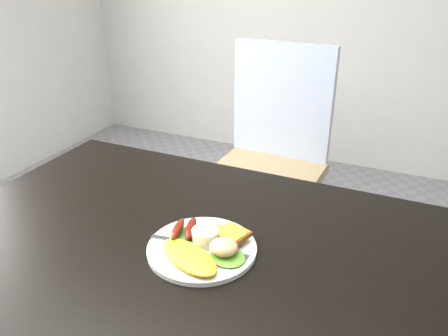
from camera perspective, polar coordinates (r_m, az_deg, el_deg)
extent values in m
cube|color=black|center=(1.05, -5.25, -9.86)|extent=(1.20, 0.80, 0.04)
cube|color=#9F875D|center=(1.98, 5.31, -1.12)|extent=(0.49, 0.49, 0.06)
imported|color=navy|center=(1.62, 10.12, 2.31)|extent=(0.60, 0.50, 1.41)
cylinder|color=white|center=(0.99, -2.90, -10.44)|extent=(0.24, 0.24, 0.01)
ellipsoid|color=#388524|center=(1.01, -5.08, -8.73)|extent=(0.08, 0.07, 0.01)
ellipsoid|color=#5B8A2C|center=(0.95, 0.47, -11.55)|extent=(0.10, 0.09, 0.01)
ellipsoid|color=yellow|center=(0.94, -4.60, -11.47)|extent=(0.18, 0.14, 0.02)
ellipsoid|color=#650F05|center=(1.01, -6.04, -7.91)|extent=(0.04, 0.09, 0.02)
ellipsoid|color=#660B0B|center=(1.01, -4.36, -7.86)|extent=(0.05, 0.09, 0.02)
cylinder|color=white|center=(0.98, -2.49, -8.92)|extent=(0.08, 0.08, 0.03)
cube|color=brown|center=(1.01, -0.41, -8.69)|extent=(0.08, 0.08, 0.01)
cube|color=#914618|center=(0.99, 1.02, -8.70)|extent=(0.08, 0.08, 0.01)
ellipsoid|color=#D0B48D|center=(0.94, -0.05, -10.27)|extent=(0.07, 0.06, 0.03)
cube|color=#ADAFB7|center=(0.99, -4.85, -9.65)|extent=(0.17, 0.04, 0.00)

